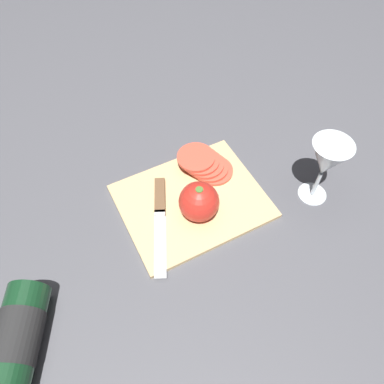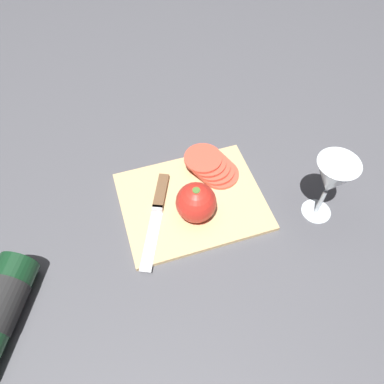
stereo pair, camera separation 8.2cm
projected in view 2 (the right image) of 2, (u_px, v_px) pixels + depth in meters
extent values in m
plane|color=#4C4C51|center=(186.00, 198.00, 0.86)|extent=(3.00, 3.00, 0.00)
cube|color=tan|center=(192.00, 201.00, 0.85)|extent=(0.32, 0.25, 0.01)
cylinder|color=silver|center=(316.00, 211.00, 0.84)|extent=(0.07, 0.07, 0.00)
cylinder|color=silver|center=(321.00, 201.00, 0.81)|extent=(0.01, 0.01, 0.07)
cone|color=silver|center=(332.00, 178.00, 0.74)|extent=(0.08, 0.08, 0.09)
cone|color=beige|center=(329.00, 185.00, 0.76)|extent=(0.04, 0.04, 0.04)
sphere|color=red|center=(196.00, 202.00, 0.79)|extent=(0.09, 0.09, 0.09)
cylinder|color=#47702D|center=(196.00, 191.00, 0.75)|extent=(0.02, 0.02, 0.01)
cube|color=silver|center=(152.00, 240.00, 0.78)|extent=(0.08, 0.14, 0.00)
cube|color=silver|center=(157.00, 209.00, 0.82)|extent=(0.03, 0.02, 0.01)
cube|color=brown|center=(161.00, 192.00, 0.85)|extent=(0.06, 0.09, 0.01)
cylinder|color=#DB4C38|center=(220.00, 174.00, 0.88)|extent=(0.09, 0.09, 0.01)
cylinder|color=#DB4C38|center=(216.00, 170.00, 0.88)|extent=(0.09, 0.09, 0.01)
cylinder|color=#DB4C38|center=(212.00, 166.00, 0.88)|extent=(0.09, 0.09, 0.01)
cylinder|color=#DB4C38|center=(207.00, 162.00, 0.88)|extent=(0.09, 0.09, 0.01)
cylinder|color=#DB4C38|center=(203.00, 158.00, 0.87)|extent=(0.09, 0.09, 0.01)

